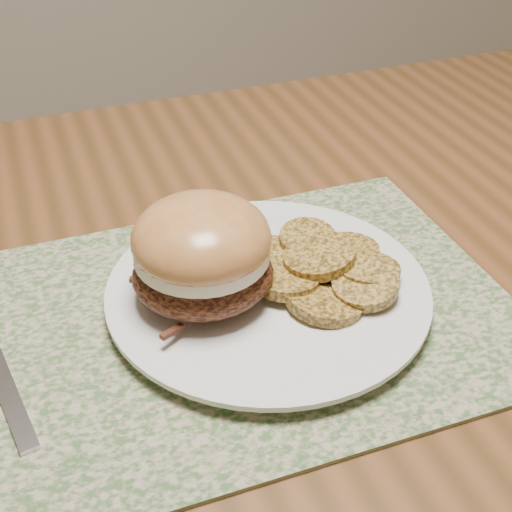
{
  "coord_description": "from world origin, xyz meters",
  "views": [
    {
      "loc": [
        -0.39,
        -0.45,
        1.14
      ],
      "look_at": [
        -0.22,
        0.01,
        0.79
      ],
      "focal_mm": 50.0,
      "sensor_mm": 36.0,
      "label": 1
    }
  ],
  "objects": [
    {
      "name": "dining_table",
      "position": [
        0.0,
        0.0,
        0.67
      ],
      "size": [
        1.5,
        0.9,
        0.75
      ],
      "color": "brown",
      "rests_on": "ground"
    },
    {
      "name": "placemat",
      "position": [
        -0.24,
        -0.02,
        0.75
      ],
      "size": [
        0.45,
        0.33,
        0.0
      ],
      "primitive_type": "cube",
      "color": "#405F31",
      "rests_on": "dining_table"
    },
    {
      "name": "dinner_plate",
      "position": [
        -0.21,
        -0.01,
        0.76
      ],
      "size": [
        0.26,
        0.26,
        0.02
      ],
      "primitive_type": "cylinder",
      "color": "silver",
      "rests_on": "placemat"
    },
    {
      "name": "pork_sandwich",
      "position": [
        -0.27,
        -0.0,
        0.81
      ],
      "size": [
        0.12,
        0.12,
        0.09
      ],
      "rotation": [
        0.0,
        0.0,
        -0.05
      ],
      "color": "black",
      "rests_on": "dinner_plate"
    },
    {
      "name": "roasted_potatoes",
      "position": [
        -0.16,
        -0.01,
        0.78
      ],
      "size": [
        0.15,
        0.15,
        0.03
      ],
      "color": "#A47B30",
      "rests_on": "dinner_plate"
    }
  ]
}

